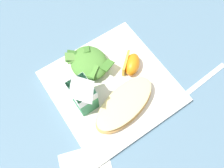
# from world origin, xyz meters

# --- Properties ---
(ground) EXTENTS (3.00, 3.00, 0.00)m
(ground) POSITION_xyz_m (0.00, 0.00, 0.00)
(ground) COLOR slate
(white_plate) EXTENTS (0.28, 0.28, 0.02)m
(white_plate) POSITION_xyz_m (0.00, 0.00, 0.01)
(white_plate) COLOR white
(white_plate) RESTS_ON ground
(cheesy_pizza_bread) EXTENTS (0.11, 0.18, 0.04)m
(cheesy_pizza_bread) POSITION_xyz_m (-0.06, 0.01, 0.03)
(cheesy_pizza_bread) COLOR tan
(cheesy_pizza_bread) RESTS_ON white_plate
(green_salad_pile) EXTENTS (0.11, 0.10, 0.04)m
(green_salad_pile) POSITION_xyz_m (0.08, 0.02, 0.04)
(green_salad_pile) COLOR #4C8433
(green_salad_pile) RESTS_ON white_plate
(milk_carton) EXTENTS (0.06, 0.05, 0.11)m
(milk_carton) POSITION_xyz_m (-0.00, 0.08, 0.08)
(milk_carton) COLOR #2D8451
(milk_carton) RESTS_ON white_plate
(orange_wedge_front) EXTENTS (0.07, 0.07, 0.04)m
(orange_wedge_front) POSITION_xyz_m (0.01, -0.07, 0.04)
(orange_wedge_front) COLOR orange
(orange_wedge_front) RESTS_ON white_plate
(metal_fork) EXTENTS (0.03, 0.19, 0.01)m
(metal_fork) POSITION_xyz_m (-0.12, -0.17, 0.00)
(metal_fork) COLOR silver
(metal_fork) RESTS_ON ground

